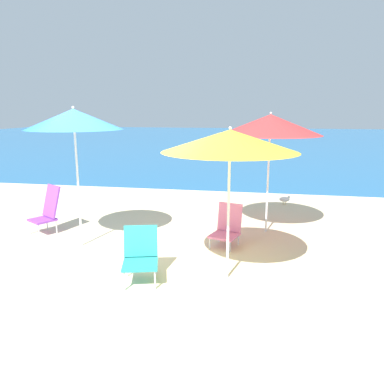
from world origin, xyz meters
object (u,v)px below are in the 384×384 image
Objects in this scene: beach_chair_teal at (141,253)px; beach_chair_pink at (227,226)px; seagull at (285,199)px; beach_umbrella_blue at (74,119)px; beach_umbrella_yellow at (230,141)px; beach_umbrella_red at (270,125)px; beach_chair_purple at (48,209)px.

beach_chair_pink is at bearing 41.26° from beach_chair_teal.
beach_umbrella_blue is at bearing -135.23° from seagull.
beach_umbrella_yellow is 2.90× the size of beach_chair_pink.
beach_umbrella_blue reaches higher than beach_chair_teal.
beach_umbrella_red reaches higher than beach_chair_purple.
beach_umbrella_red reaches higher than beach_chair_teal.
beach_umbrella_red is (3.18, 1.34, -0.11)m from beach_umbrella_blue.
beach_umbrella_red is 4.51m from beach_chair_purple.
beach_chair_pink is 3.36m from seagull.
seagull is (0.48, 2.29, -1.92)m from beach_umbrella_red.
beach_chair_teal is 1.01× the size of beach_chair_pink.
beach_umbrella_blue is 1.04× the size of beach_umbrella_red.
beach_chair_pink is at bearing -128.48° from beach_umbrella_red.
beach_umbrella_blue is at bearing 127.65° from beach_chair_teal.
beach_chair_purple is at bearing -146.29° from seagull.
beach_umbrella_yellow is (-0.55, -2.17, -0.13)m from beach_umbrella_red.
beach_chair_teal reaches higher than beach_chair_pink.
beach_umbrella_red is at bearing 41.75° from beach_chair_purple.
beach_chair_purple is at bearing 158.94° from beach_umbrella_yellow.
beach_umbrella_yellow is at bearing 9.88° from beach_chair_purple.
beach_chair_teal is at bearing -3.52° from beach_chair_purple.
beach_umbrella_yellow is at bearing -66.96° from beach_chair_pink.
beach_chair_purple is (-4.14, -0.79, -1.60)m from beach_umbrella_red.
beach_chair_teal is (2.41, -1.65, -0.08)m from beach_chair_purple.
beach_chair_pink is (3.46, -0.06, -0.12)m from beach_chair_purple.
beach_umbrella_blue reaches higher than beach_umbrella_yellow.
beach_chair_teal is (-1.73, -2.44, -1.68)m from beach_umbrella_red.
seagull is (1.03, 4.47, -1.79)m from beach_umbrella_yellow.
beach_umbrella_yellow is 2.07m from beach_chair_pink.
beach_chair_teal reaches higher than seagull.
beach_umbrella_red reaches higher than beach_umbrella_yellow.
beach_umbrella_blue is 1.13× the size of beach_umbrella_yellow.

